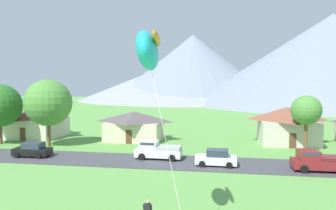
{
  "coord_description": "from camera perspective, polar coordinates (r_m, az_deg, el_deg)",
  "views": [
    {
      "loc": [
        3.15,
        -3.38,
        8.43
      ],
      "look_at": [
        -0.44,
        18.53,
        6.96
      ],
      "focal_mm": 32.77,
      "sensor_mm": 36.0,
      "label": 1
    }
  ],
  "objects": [
    {
      "name": "tree_center",
      "position": [
        41.92,
        24.33,
        -0.93
      ],
      "size": [
        3.68,
        3.68,
        7.11
      ],
      "color": "brown",
      "rests_on": "ground"
    },
    {
      "name": "kite_flyer_with_kite",
      "position": [
        15.99,
        -3.62,
        9.8
      ],
      "size": [
        4.09,
        6.88,
        11.29
      ],
      "color": "#3D3D42",
      "rests_on": "ground"
    },
    {
      "name": "house_left_center",
      "position": [
        53.9,
        -23.18,
        -2.79
      ],
      "size": [
        8.16,
        8.14,
        4.9
      ],
      "color": "beige",
      "rests_on": "ground"
    },
    {
      "name": "house_right_center",
      "position": [
        46.9,
        -6.27,
        -3.77
      ],
      "size": [
        8.73,
        6.5,
        4.39
      ],
      "color": "beige",
      "rests_on": "ground"
    },
    {
      "name": "mountain_central_ridge",
      "position": [
        150.93,
        28.18,
        7.51
      ],
      "size": [
        122.65,
        122.65,
        38.77
      ],
      "primitive_type": "cone",
      "color": "gray",
      "rests_on": "ground"
    },
    {
      "name": "house_rightmost",
      "position": [
        47.5,
        21.21,
        -3.38
      ],
      "size": [
        8.2,
        8.3,
        5.22
      ],
      "color": "beige",
      "rests_on": "ground"
    },
    {
      "name": "tree_near_left",
      "position": [
        49.52,
        -28.82,
        -0.08
      ],
      "size": [
        6.08,
        6.08,
        8.54
      ],
      "color": "brown",
      "rests_on": "ground"
    },
    {
      "name": "parked_car_white_west_end",
      "position": [
        32.51,
        8.97,
        -9.7
      ],
      "size": [
        4.24,
        2.16,
        1.68
      ],
      "color": "white",
      "rests_on": "road_strip"
    },
    {
      "name": "pickup_truck_maroon_west_side",
      "position": [
        33.5,
        26.19,
        -9.31
      ],
      "size": [
        5.22,
        2.37,
        1.99
      ],
      "color": "maroon",
      "rests_on": "road_strip"
    },
    {
      "name": "mountain_far_east_ridge",
      "position": [
        161.39,
        4.66,
        6.89
      ],
      "size": [
        86.9,
        86.9,
        34.36
      ],
      "primitive_type": "cone",
      "color": "gray",
      "rests_on": "ground"
    },
    {
      "name": "tree_right_of_center",
      "position": [
        44.75,
        -21.38,
        0.38
      ],
      "size": [
        6.36,
        6.36,
        9.16
      ],
      "color": "brown",
      "rests_on": "ground"
    },
    {
      "name": "mountain_west_ridge",
      "position": [
        174.76,
        3.99,
        4.99
      ],
      "size": [
        122.68,
        122.68,
        24.22
      ],
      "primitive_type": "cone",
      "color": "#8E939E",
      "rests_on": "ground"
    },
    {
      "name": "road_strip",
      "position": [
        33.62,
        3.7,
        -10.66
      ],
      "size": [
        160.0,
        6.31,
        0.08
      ],
      "primitive_type": "cube",
      "color": "#424247",
      "rests_on": "ground"
    },
    {
      "name": "parked_car_black_mid_west",
      "position": [
        39.28,
        -23.89,
        -7.63
      ],
      "size": [
        4.24,
        2.16,
        1.68
      ],
      "color": "black",
      "rests_on": "road_strip"
    },
    {
      "name": "pickup_truck_white_east_side",
      "position": [
        34.98,
        -1.98,
        -8.37
      ],
      "size": [
        5.25,
        2.43,
        1.99
      ],
      "color": "white",
      "rests_on": "road_strip"
    }
  ]
}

